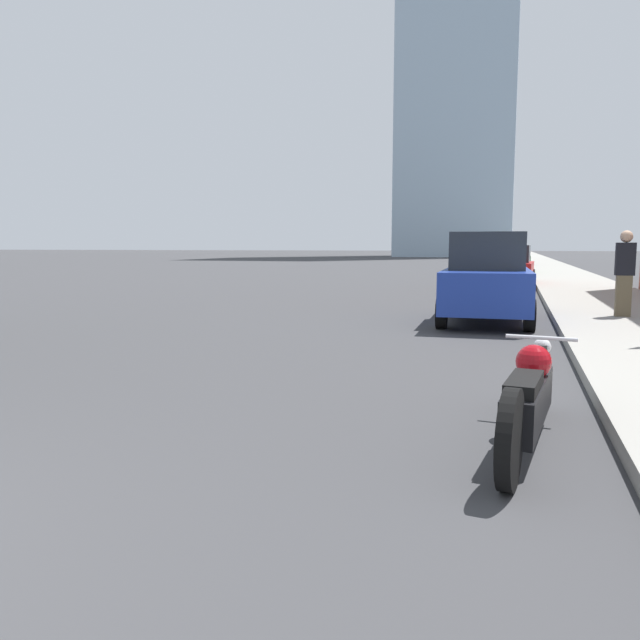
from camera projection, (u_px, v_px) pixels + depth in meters
sidewalk at (554, 270)px, 38.50m from camera, size 3.16×240.00×0.15m
distant_tower at (461, 20)px, 88.85m from camera, size 16.11×16.11×67.05m
motorcycle at (529, 397)px, 4.93m from camera, size 0.65×2.64×0.77m
parked_car_blue at (487, 279)px, 12.77m from camera, size 1.88×3.96×1.84m
parked_car_red at (509, 266)px, 24.20m from camera, size 2.00×4.01×1.60m
parked_car_green at (510, 259)px, 34.39m from camera, size 2.11×4.03×1.76m
parked_car_black at (510, 255)px, 46.81m from camera, size 2.07×4.54×1.78m
pedestrian at (625, 272)px, 12.57m from camera, size 0.36×0.24×1.73m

